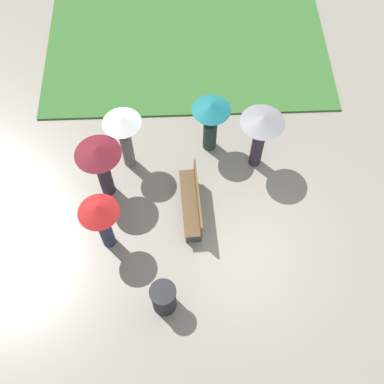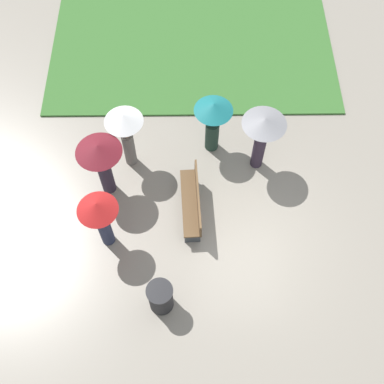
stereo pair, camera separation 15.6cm
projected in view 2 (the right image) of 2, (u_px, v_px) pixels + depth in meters
ground_plane at (248, 242)px, 11.57m from camera, size 90.00×90.00×0.00m
lawn_patch_near at (192, 38)px, 14.88m from camera, size 6.02×8.51×0.06m
park_bench at (193, 201)px, 11.58m from camera, size 1.86×0.51×0.90m
trash_bin at (161, 297)px, 10.42m from camera, size 0.58×0.58×0.95m
crowd_person_teal at (213, 118)px, 11.87m from camera, size 0.96×0.96×1.76m
crowd_person_red at (100, 215)px, 10.43m from camera, size 0.90×0.90×1.85m
crowd_person_grey at (263, 132)px, 11.46m from camera, size 1.07×1.07×1.90m
crowd_person_maroon at (101, 158)px, 11.09m from camera, size 1.08×1.08×1.90m
crowd_person_white at (125, 129)px, 11.48m from camera, size 0.93×0.93×1.94m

